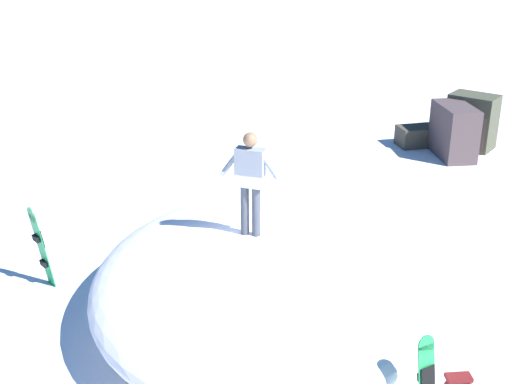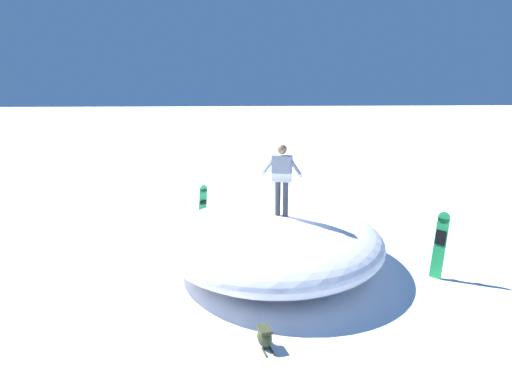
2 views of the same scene
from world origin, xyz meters
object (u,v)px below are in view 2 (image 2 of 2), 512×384
Objects in this scene: snowboarder_standing at (282,175)px; snowboard_primary_upright at (440,244)px; snowboard_secondary_upright at (203,207)px; backpack_far at (264,337)px; backpack_near at (180,230)px.

snowboarder_standing is 1.09× the size of snowboard_primary_upright.
snowboard_secondary_upright is at bearing -126.93° from snowboard_primary_upright.
snowboard_secondary_upright is 7.15m from backpack_far.
snowboarder_standing is at bearing -104.19° from snowboard_primary_upright.
backpack_near is (-3.69, -6.52, -0.61)m from snowboard_primary_upright.
snowboard_primary_upright is at bearing 60.49° from backpack_near.
snowboarder_standing is 2.80× the size of backpack_near.
backpack_near is at bearing -46.83° from snowboard_secondary_upright.
snowboarder_standing reaches higher than backpack_near.
snowboarder_standing is 3.06× the size of backpack_far.
snowboard_primary_upright is 1.06× the size of snowboard_secondary_upright.
backpack_far is (2.66, -4.62, -0.66)m from snowboard_primary_upright.
snowboarder_standing is at bearing 45.18° from backpack_near.
snowboard_primary_upright is 7.52m from backpack_near.
snowboard_secondary_upright reaches higher than backpack_far.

